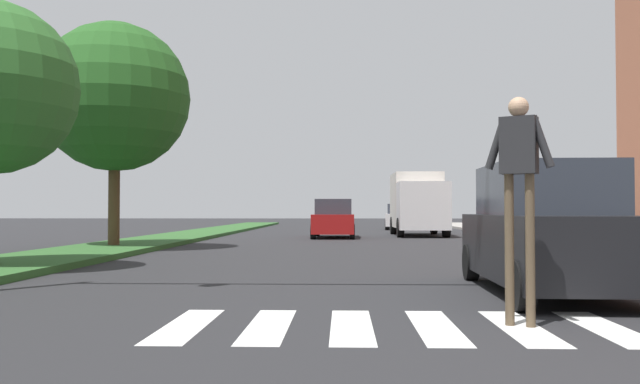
{
  "coord_description": "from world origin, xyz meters",
  "views": [
    {
      "loc": [
        -0.55,
        0.69,
        1.26
      ],
      "look_at": [
        -1.23,
        20.6,
        1.8
      ],
      "focal_mm": 37.13,
      "sensor_mm": 36.0,
      "label": 1
    }
  ],
  "objects_px": {
    "tree_far": "(115,97)",
    "suv_crossing": "(549,232)",
    "sedan_midblock": "(334,220)",
    "pedestrian_performer": "(519,173)",
    "sedan_distant": "(400,218)",
    "truck_box_delivery": "(418,202)"
  },
  "relations": [
    {
      "from": "pedestrian_performer",
      "to": "sedan_distant",
      "type": "bearing_deg",
      "value": 87.13
    },
    {
      "from": "tree_far",
      "to": "sedan_midblock",
      "type": "distance_m",
      "value": 12.26
    },
    {
      "from": "tree_far",
      "to": "sedan_distant",
      "type": "xyz_separation_m",
      "value": [
        11.05,
        22.37,
        -4.11
      ]
    },
    {
      "from": "pedestrian_performer",
      "to": "sedan_midblock",
      "type": "distance_m",
      "value": 23.09
    },
    {
      "from": "truck_box_delivery",
      "to": "tree_far",
      "type": "bearing_deg",
      "value": -133.09
    },
    {
      "from": "pedestrian_performer",
      "to": "suv_crossing",
      "type": "distance_m",
      "value": 3.26
    },
    {
      "from": "suv_crossing",
      "to": "sedan_distant",
      "type": "bearing_deg",
      "value": 88.98
    },
    {
      "from": "tree_far",
      "to": "suv_crossing",
      "type": "height_order",
      "value": "tree_far"
    },
    {
      "from": "tree_far",
      "to": "suv_crossing",
      "type": "xyz_separation_m",
      "value": [
        10.46,
        -10.75,
        -3.95
      ]
    },
    {
      "from": "sedan_midblock",
      "to": "sedan_distant",
      "type": "relative_size",
      "value": 1.1
    },
    {
      "from": "sedan_distant",
      "to": "truck_box_delivery",
      "type": "xyz_separation_m",
      "value": [
        -0.02,
        -10.58,
        0.86
      ]
    },
    {
      "from": "sedan_midblock",
      "to": "sedan_distant",
      "type": "height_order",
      "value": "sedan_midblock"
    },
    {
      "from": "suv_crossing",
      "to": "sedan_distant",
      "type": "relative_size",
      "value": 1.11
    },
    {
      "from": "sedan_midblock",
      "to": "sedan_distant",
      "type": "xyz_separation_m",
      "value": [
        4.13,
        13.11,
        -0.04
      ]
    },
    {
      "from": "tree_far",
      "to": "suv_crossing",
      "type": "distance_m",
      "value": 15.51
    },
    {
      "from": "tree_far",
      "to": "truck_box_delivery",
      "type": "relative_size",
      "value": 1.15
    },
    {
      "from": "tree_far",
      "to": "suv_crossing",
      "type": "relative_size",
      "value": 1.54
    },
    {
      "from": "pedestrian_performer",
      "to": "sedan_distant",
      "type": "height_order",
      "value": "pedestrian_performer"
    },
    {
      "from": "suv_crossing",
      "to": "sedan_midblock",
      "type": "relative_size",
      "value": 1.01
    },
    {
      "from": "suv_crossing",
      "to": "truck_box_delivery",
      "type": "xyz_separation_m",
      "value": [
        0.57,
        22.54,
        0.7
      ]
    },
    {
      "from": "suv_crossing",
      "to": "sedan_midblock",
      "type": "xyz_separation_m",
      "value": [
        -3.54,
        20.02,
        -0.12
      ]
    },
    {
      "from": "sedan_distant",
      "to": "truck_box_delivery",
      "type": "height_order",
      "value": "truck_box_delivery"
    }
  ]
}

